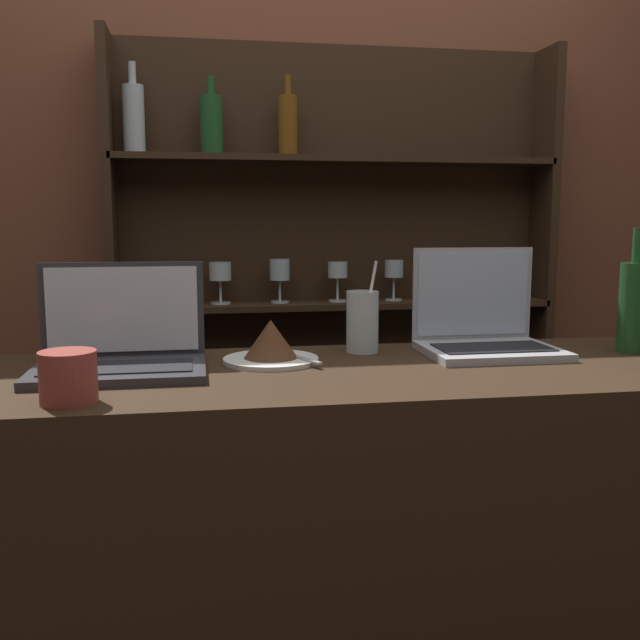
% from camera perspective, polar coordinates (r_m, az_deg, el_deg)
% --- Properties ---
extents(bar_counter, '(1.64, 0.56, 1.02)m').
position_cam_1_polar(bar_counter, '(1.67, 2.75, -21.25)').
color(bar_counter, black).
rests_on(bar_counter, ground_plane).
extents(back_wall, '(7.00, 0.06, 2.70)m').
position_cam_1_polar(back_wall, '(2.47, -2.31, 8.54)').
color(back_wall, brown).
rests_on(back_wall, ground_plane).
extents(back_shelf, '(1.48, 0.18, 1.90)m').
position_cam_1_polar(back_shelf, '(2.44, 0.90, 0.15)').
color(back_shelf, '#332114').
rests_on(back_shelf, ground_plane).
extents(laptop_near, '(0.34, 0.24, 0.22)m').
position_cam_1_polar(laptop_near, '(1.51, -15.68, -2.27)').
color(laptop_near, '#333338').
rests_on(laptop_near, bar_counter).
extents(laptop_far, '(0.30, 0.24, 0.24)m').
position_cam_1_polar(laptop_far, '(1.71, 12.99, -0.77)').
color(laptop_far, '#ADADB2').
rests_on(laptop_far, bar_counter).
extents(cake_plate, '(0.21, 0.21, 0.09)m').
position_cam_1_polar(cake_plate, '(1.55, -3.95, -1.98)').
color(cake_plate, white).
rests_on(cake_plate, bar_counter).
extents(water_glass, '(0.08, 0.08, 0.21)m').
position_cam_1_polar(water_glass, '(1.66, 3.41, -0.12)').
color(water_glass, silver).
rests_on(water_glass, bar_counter).
extents(wine_bottle_green, '(0.07, 0.07, 0.29)m').
position_cam_1_polar(wine_bottle_green, '(1.81, 23.85, 1.10)').
color(wine_bottle_green, '#1E4C23').
rests_on(wine_bottle_green, bar_counter).
extents(coffee_cup, '(0.10, 0.10, 0.09)m').
position_cam_1_polar(coffee_cup, '(1.28, -19.50, -4.34)').
color(coffee_cup, '#993D33').
rests_on(coffee_cup, bar_counter).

